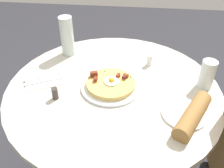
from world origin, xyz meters
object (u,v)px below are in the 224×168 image
at_px(knife, 42,77).
at_px(salt_shaker, 149,60).
at_px(fork, 44,81).
at_px(water_bottle, 67,36).
at_px(dining_table, 113,115).
at_px(bread_plate, 184,114).
at_px(pizza_plate, 111,86).
at_px(pepper_shaker, 55,93).
at_px(water_glass, 207,74).
at_px(breakfast_pizza, 111,83).

distance_m(knife, salt_shaker, 0.55).
bearing_deg(salt_shaker, fork, -67.69).
xyz_separation_m(water_bottle, salt_shaker, (0.07, 0.45, -0.08)).
xyz_separation_m(dining_table, bread_plate, (0.15, 0.31, 0.18)).
relative_size(pizza_plate, water_bottle, 1.29).
xyz_separation_m(pizza_plate, bread_plate, (0.15, 0.32, -0.00)).
bearing_deg(pepper_shaker, pizza_plate, 114.11).
xyz_separation_m(pizza_plate, pepper_shaker, (0.11, -0.24, 0.02)).
bearing_deg(pepper_shaker, water_glass, 103.29).
bearing_deg(water_bottle, pizza_plate, 43.92).
relative_size(bread_plate, salt_shaker, 3.21).
distance_m(dining_table, water_glass, 0.50).
bearing_deg(bread_plate, pepper_shaker, -94.68).
relative_size(breakfast_pizza, water_bottle, 1.05).
bearing_deg(bread_plate, knife, -105.59).
xyz_separation_m(dining_table, pizza_plate, (-0.00, -0.01, 0.18)).
bearing_deg(salt_shaker, water_bottle, -98.75).
relative_size(breakfast_pizza, knife, 1.27).
distance_m(breakfast_pizza, pepper_shaker, 0.26).
height_order(pizza_plate, fork, pizza_plate).
distance_m(bread_plate, water_bottle, 0.74).
xyz_separation_m(dining_table, breakfast_pizza, (-0.00, -0.01, 0.20)).
bearing_deg(fork, breakfast_pizza, -26.65).
relative_size(fork, water_bottle, 0.83).
xyz_separation_m(pizza_plate, water_bottle, (-0.28, -0.27, 0.10)).
bearing_deg(dining_table, water_bottle, -135.27).
bearing_deg(water_bottle, breakfast_pizza, 43.94).
distance_m(bread_plate, salt_shaker, 0.39).
height_order(dining_table, pepper_shaker, pepper_shaker).
relative_size(knife, water_glass, 1.30).
bearing_deg(knife, pepper_shaker, -79.11).
bearing_deg(water_bottle, dining_table, 44.73).
distance_m(pizza_plate, water_glass, 0.45).
bearing_deg(pepper_shaker, knife, -142.65).
bearing_deg(pepper_shaker, dining_table, 112.34).
distance_m(dining_table, knife, 0.40).
xyz_separation_m(pizza_plate, breakfast_pizza, (-0.00, -0.00, 0.02)).
height_order(dining_table, knife, knife).
bearing_deg(knife, fork, -90.00).
bearing_deg(bread_plate, breakfast_pizza, -115.27).
bearing_deg(dining_table, pepper_shaker, -67.66).
xyz_separation_m(fork, water_bottle, (-0.28, 0.06, 0.10)).
distance_m(water_bottle, salt_shaker, 0.46).
bearing_deg(salt_shaker, water_glass, 58.72).
bearing_deg(dining_table, pizza_plate, -108.58).
distance_m(breakfast_pizza, water_glass, 0.44).
distance_m(pizza_plate, breakfast_pizza, 0.02).
bearing_deg(water_glass, pizza_plate, -83.02).
relative_size(breakfast_pizza, bread_plate, 1.21).
bearing_deg(pizza_plate, water_bottle, -136.08).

